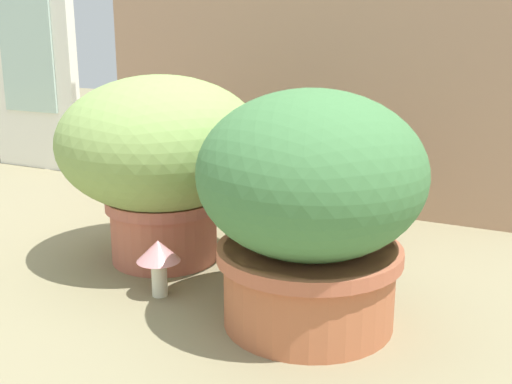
{
  "coord_description": "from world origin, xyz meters",
  "views": [
    {
      "loc": [
        0.74,
        -1.1,
        0.51
      ],
      "look_at": [
        0.17,
        0.02,
        0.18
      ],
      "focal_mm": 44.18,
      "sensor_mm": 36.0,
      "label": 1
    }
  ],
  "objects_px": {
    "grass_planter": "(161,154)",
    "mushroom_ornament_pink": "(158,256)",
    "leafy_planter": "(310,203)",
    "cat": "(312,200)"
  },
  "relations": [
    {
      "from": "grass_planter",
      "to": "mushroom_ornament_pink",
      "type": "height_order",
      "value": "grass_planter"
    },
    {
      "from": "grass_planter",
      "to": "leafy_planter",
      "type": "relative_size",
      "value": 1.08
    },
    {
      "from": "cat",
      "to": "grass_planter",
      "type": "bearing_deg",
      "value": -143.44
    },
    {
      "from": "grass_planter",
      "to": "mushroom_ornament_pink",
      "type": "bearing_deg",
      "value": -58.26
    },
    {
      "from": "grass_planter",
      "to": "cat",
      "type": "relative_size",
      "value": 1.38
    },
    {
      "from": "leafy_planter",
      "to": "cat",
      "type": "bearing_deg",
      "value": 111.14
    },
    {
      "from": "leafy_planter",
      "to": "mushroom_ornament_pink",
      "type": "bearing_deg",
      "value": -175.53
    },
    {
      "from": "grass_planter",
      "to": "mushroom_ornament_pink",
      "type": "xyz_separation_m",
      "value": [
        0.11,
        -0.17,
        -0.16
      ]
    },
    {
      "from": "leafy_planter",
      "to": "cat",
      "type": "xyz_separation_m",
      "value": [
        -0.14,
        0.35,
        -0.1
      ]
    },
    {
      "from": "grass_planter",
      "to": "mushroom_ornament_pink",
      "type": "relative_size",
      "value": 3.93
    }
  ]
}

